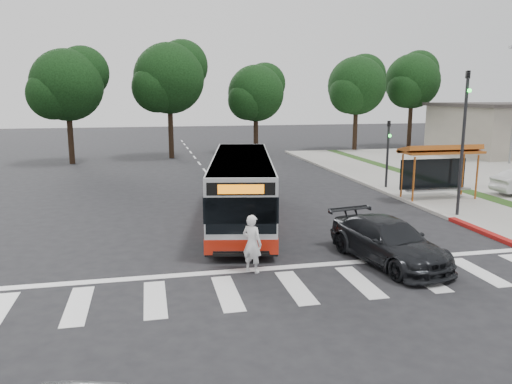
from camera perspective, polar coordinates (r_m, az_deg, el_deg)
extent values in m
plane|color=black|center=(19.31, 0.25, -5.42)|extent=(140.00, 140.00, 0.00)
cube|color=gray|center=(30.58, 17.37, 0.37)|extent=(4.00, 40.00, 0.12)
cube|color=#9E9991|center=(29.64, 14.01, 0.25)|extent=(0.30, 40.00, 0.15)
cube|color=maroon|center=(21.39, 25.88, -4.71)|extent=(0.32, 6.00, 0.15)
cube|color=silver|center=(14.74, 4.55, -10.79)|extent=(18.00, 2.60, 0.01)
cylinder|color=#A5521B|center=(26.32, 17.57, 1.35)|extent=(0.10, 0.10, 2.30)
cylinder|color=#A5521B|center=(28.27, 23.92, 1.56)|extent=(0.10, 0.10, 2.30)
cylinder|color=#A5521B|center=(27.35, 16.33, 1.78)|extent=(0.10, 0.10, 2.30)
cylinder|color=#A5521B|center=(29.23, 22.55, 1.95)|extent=(0.10, 0.10, 2.30)
cube|color=#A5521B|center=(27.58, 20.37, 4.33)|extent=(4.20, 1.60, 0.12)
cube|color=#A5521B|center=(27.61, 20.33, 4.66)|extent=(4.20, 1.32, 0.51)
cube|color=black|center=(28.24, 19.55, 1.97)|extent=(3.80, 0.06, 1.60)
cube|color=gray|center=(27.86, 20.09, 0.25)|extent=(3.60, 0.40, 0.08)
cylinder|color=black|center=(23.95, 22.53, 4.89)|extent=(0.14, 0.14, 6.50)
imported|color=black|center=(23.85, 23.03, 11.46)|extent=(0.16, 0.20, 1.00)
sphere|color=#19E533|center=(23.70, 23.22, 10.61)|extent=(0.18, 0.18, 0.18)
cylinder|color=black|center=(30.07, 14.79, 4.07)|extent=(0.14, 0.14, 4.00)
imported|color=black|center=(29.93, 14.93, 6.92)|extent=(0.16, 0.20, 1.00)
sphere|color=#19E533|center=(29.79, 15.05, 6.22)|extent=(0.18, 0.18, 0.18)
cylinder|color=black|center=(50.34, 11.27, 7.27)|extent=(0.44, 0.44, 4.40)
sphere|color=black|center=(50.24, 11.44, 11.82)|extent=(5.60, 5.60, 5.60)
sphere|color=black|center=(51.49, 12.27, 12.88)|extent=(4.20, 4.20, 4.20)
sphere|color=black|center=(49.21, 10.68, 11.05)|extent=(3.92, 3.92, 3.92)
cylinder|color=black|center=(55.23, 17.17, 7.44)|extent=(0.44, 0.44, 4.84)
sphere|color=black|center=(55.16, 17.44, 12.00)|extent=(5.60, 5.60, 5.60)
sphere|color=black|center=(56.48, 18.09, 13.05)|extent=(4.20, 4.20, 4.20)
sphere|color=black|center=(54.06, 16.84, 11.24)|extent=(3.92, 3.92, 3.92)
cylinder|color=black|center=(44.23, -9.71, 6.97)|extent=(0.44, 0.44, 4.84)
sphere|color=black|center=(44.14, -9.90, 12.68)|extent=(6.00, 6.00, 6.00)
sphere|color=black|center=(45.15, -8.44, 14.08)|extent=(4.50, 4.50, 4.50)
sphere|color=black|center=(43.34, -11.24, 11.64)|extent=(4.20, 4.20, 4.20)
cylinder|color=black|center=(47.28, -0.02, 6.85)|extent=(0.44, 0.44, 3.96)
sphere|color=black|center=(47.15, -0.02, 11.22)|extent=(5.20, 5.20, 5.20)
sphere|color=black|center=(48.15, 1.02, 12.29)|extent=(3.90, 3.90, 3.90)
sphere|color=black|center=(46.33, -0.96, 10.44)|extent=(3.64, 3.64, 3.64)
cylinder|color=black|center=(42.62, -20.43, 5.99)|extent=(0.44, 0.44, 4.40)
sphere|color=black|center=(42.50, -20.80, 11.36)|extent=(5.60, 5.60, 5.60)
sphere|color=black|center=(43.22, -19.23, 12.78)|extent=(4.20, 4.20, 4.20)
sphere|color=black|center=(41.95, -22.22, 10.32)|extent=(3.92, 3.92, 3.92)
imported|color=white|center=(15.61, -0.46, -5.91)|extent=(0.79, 0.79, 1.85)
imported|color=black|center=(17.13, 14.90, -5.46)|extent=(2.91, 5.24, 1.44)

